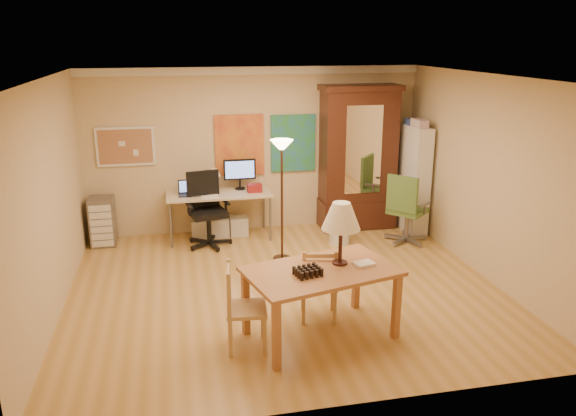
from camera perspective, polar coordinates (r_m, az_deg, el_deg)
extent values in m
plane|color=#B0833E|center=(7.41, -0.33, -8.15)|extent=(5.50, 5.50, 0.00)
cube|color=white|center=(9.15, -3.53, 13.77)|extent=(5.50, 0.08, 0.12)
cube|color=#9F6E4B|center=(9.22, -16.18, 6.02)|extent=(0.90, 0.04, 0.62)
cube|color=gold|center=(9.27, -4.94, 6.37)|extent=(0.80, 0.04, 1.00)
cube|color=teal|center=(9.42, 0.53, 6.60)|extent=(0.75, 0.04, 0.95)
cube|color=#9B6632|center=(6.01, 3.39, -6.43)|extent=(1.76, 1.30, 0.04)
cube|color=#9B6632|center=(5.58, -1.18, -12.90)|extent=(0.09, 0.09, 0.74)
cube|color=#9B6632|center=(6.24, 10.96, -9.80)|extent=(0.09, 0.09, 0.74)
cube|color=#9B6632|center=(6.22, -4.32, -9.58)|extent=(0.09, 0.09, 0.74)
cube|color=#9B6632|center=(6.82, 6.94, -7.18)|extent=(0.09, 0.09, 0.74)
cylinder|color=black|center=(6.16, 5.29, -5.54)|extent=(0.17, 0.17, 0.02)
cylinder|color=black|center=(6.09, 5.34, -3.81)|extent=(0.04, 0.04, 0.42)
cone|color=beige|center=(5.98, 5.43, -0.80)|extent=(0.42, 0.42, 0.29)
cube|color=silver|center=(6.14, 7.73, -5.64)|extent=(0.24, 0.20, 0.03)
cube|color=black|center=(5.84, 2.04, -6.47)|extent=(0.34, 0.30, 0.08)
cube|color=tan|center=(6.54, 3.13, -7.73)|extent=(0.48, 0.46, 0.04)
cube|color=tan|center=(6.79, 4.52, -8.79)|extent=(0.04, 0.04, 0.40)
cube|color=tan|center=(6.77, 1.49, -8.83)|extent=(0.04, 0.04, 0.40)
cube|color=tan|center=(6.49, 4.78, -10.08)|extent=(0.04, 0.04, 0.40)
cube|color=tan|center=(6.47, 1.60, -10.13)|extent=(0.04, 0.04, 0.40)
cube|color=tan|center=(6.30, 4.88, -6.42)|extent=(0.04, 0.04, 0.47)
cube|color=tan|center=(6.28, 1.63, -6.45)|extent=(0.04, 0.04, 0.47)
cube|color=tan|center=(6.27, 3.27, -6.04)|extent=(0.35, 0.10, 0.05)
cube|color=tan|center=(5.94, -4.23, -10.20)|extent=(0.45, 0.47, 0.04)
cube|color=tan|center=(5.89, -2.38, -12.94)|extent=(0.04, 0.04, 0.42)
cube|color=tan|center=(6.22, -2.59, -11.24)|extent=(0.04, 0.04, 0.42)
cube|color=tan|center=(5.89, -5.89, -13.06)|extent=(0.04, 0.04, 0.42)
cube|color=tan|center=(6.21, -5.89, -11.35)|extent=(0.04, 0.04, 0.42)
cube|color=tan|center=(5.67, -6.03, -8.91)|extent=(0.04, 0.04, 0.49)
cube|color=tan|center=(6.00, -6.03, -7.36)|extent=(0.04, 0.04, 0.49)
cube|color=tan|center=(5.81, -6.04, -7.68)|extent=(0.07, 0.37, 0.05)
cylinder|color=#3A2317|center=(8.32, -0.61, -5.14)|extent=(0.27, 0.27, 0.03)
cylinder|color=#3A2317|center=(8.04, -0.63, 0.44)|extent=(0.03, 0.03, 1.68)
cone|color=#FFE0A5|center=(7.84, -0.65, 6.46)|extent=(0.32, 0.32, 0.13)
cube|color=tan|center=(9.05, -7.04, 1.44)|extent=(1.66, 0.73, 0.03)
cylinder|color=slate|center=(8.84, -11.81, -1.76)|extent=(0.04, 0.04, 0.73)
cylinder|color=slate|center=(8.96, -1.81, -1.13)|extent=(0.04, 0.04, 0.73)
cylinder|color=slate|center=(9.43, -11.85, -0.56)|extent=(0.04, 0.04, 0.73)
cylinder|color=slate|center=(9.54, -2.47, 0.01)|extent=(0.04, 0.04, 0.73)
cube|color=black|center=(8.97, -9.99, 1.33)|extent=(0.33, 0.23, 0.02)
cube|color=black|center=(9.10, -10.07, 2.28)|extent=(0.33, 0.06, 0.22)
cube|color=black|center=(9.15, -4.94, 3.93)|extent=(0.52, 0.04, 0.33)
cone|color=beige|center=(9.07, -7.50, 3.59)|extent=(0.21, 0.21, 0.12)
cube|color=silver|center=(8.88, -7.96, 1.24)|extent=(0.26, 0.33, 0.01)
cube|color=maroon|center=(9.04, -3.42, 2.04)|extent=(0.23, 0.17, 0.12)
cube|color=white|center=(9.25, -8.86, -2.09)|extent=(0.29, 0.25, 0.31)
cube|color=white|center=(9.27, -6.94, -1.97)|extent=(0.29, 0.25, 0.31)
cube|color=silver|center=(9.30, -5.03, -1.85)|extent=(0.29, 0.25, 0.31)
cylinder|color=black|center=(8.85, -8.05, -2.11)|extent=(0.07, 0.07, 0.44)
cube|color=black|center=(8.77, -8.12, -0.53)|extent=(0.63, 0.61, 0.08)
cube|color=black|center=(8.91, -8.63, 1.95)|extent=(0.51, 0.16, 0.58)
cube|color=black|center=(8.66, -10.00, 0.22)|extent=(0.11, 0.34, 0.03)
cube|color=black|center=(8.80, -6.35, 0.66)|extent=(0.11, 0.34, 0.03)
cylinder|color=slate|center=(9.13, 11.96, -1.76)|extent=(0.07, 0.07, 0.43)
cube|color=#456C30|center=(9.06, 12.06, -0.26)|extent=(0.72, 0.72, 0.08)
cube|color=#456C30|center=(8.76, 11.51, 1.40)|extent=(0.37, 0.41, 0.56)
cube|color=slate|center=(8.91, 13.75, 0.35)|extent=(0.27, 0.25, 0.03)
cube|color=slate|center=(9.13, 10.52, 0.96)|extent=(0.27, 0.25, 0.03)
cube|color=slate|center=(9.27, -18.30, -1.28)|extent=(0.38, 0.43, 0.76)
cube|color=silver|center=(9.06, -18.45, -1.72)|extent=(0.32, 0.02, 0.65)
cube|color=#32180D|center=(9.54, 7.09, 4.86)|extent=(1.22, 0.56, 2.33)
cube|color=#32180D|center=(9.77, 6.89, -0.43)|extent=(1.27, 0.60, 0.47)
cube|color=white|center=(9.23, 7.70, 5.84)|extent=(0.61, 0.01, 1.44)
cube|color=#32180D|center=(9.36, 7.36, 12.06)|extent=(1.31, 0.62, 0.09)
cube|color=white|center=(9.50, 12.71, 2.79)|extent=(0.27, 0.71, 1.77)
cube|color=#993333|center=(9.49, 12.66, -0.11)|extent=(0.16, 0.35, 0.21)
cube|color=#334C99|center=(9.52, 12.30, 6.46)|extent=(0.16, 0.25, 0.18)
cylinder|color=silver|center=(8.94, 5.26, -2.34)|extent=(0.32, 0.32, 0.40)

